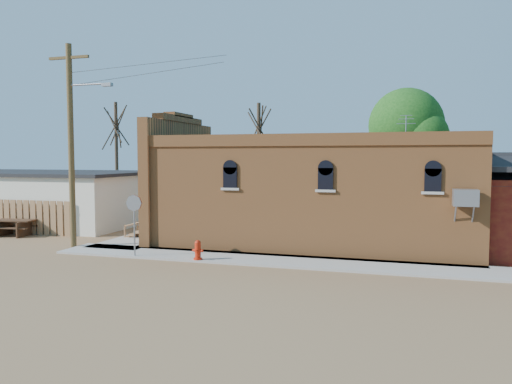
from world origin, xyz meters
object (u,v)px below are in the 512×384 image
(utility_pole, at_px, (72,141))
(trash_barrel, at_px, (179,225))
(fire_hydrant, at_px, (198,250))
(stop_sign, at_px, (134,209))
(brick_bar, at_px, (308,193))
(picnic_table, at_px, (15,225))

(utility_pole, height_order, trash_barrel, utility_pole)
(fire_hydrant, height_order, stop_sign, stop_sign)
(trash_barrel, bearing_deg, brick_bar, -4.32)
(stop_sign, xyz_separation_m, trash_barrel, (-0.90, 6.02, -1.48))
(fire_hydrant, bearing_deg, brick_bar, 65.12)
(brick_bar, distance_m, utility_pole, 10.96)
(brick_bar, height_order, trash_barrel, brick_bar)
(brick_bar, bearing_deg, utility_pole, -156.31)
(utility_pole, xyz_separation_m, stop_sign, (3.75, -1.20, -2.79))
(brick_bar, xyz_separation_m, utility_pole, (-9.79, -4.29, 2.43))
(picnic_table, bearing_deg, stop_sign, -28.23)
(fire_hydrant, distance_m, trash_barrel, 7.05)
(fire_hydrant, bearing_deg, stop_sign, -174.10)
(trash_barrel, bearing_deg, stop_sign, -81.47)
(stop_sign, bearing_deg, trash_barrel, 117.04)
(brick_bar, height_order, fire_hydrant, brick_bar)
(utility_pole, distance_m, trash_barrel, 7.04)
(brick_bar, height_order, picnic_table, brick_bar)
(fire_hydrant, height_order, trash_barrel, trash_barrel)
(stop_sign, distance_m, trash_barrel, 6.26)
(stop_sign, xyz_separation_m, picnic_table, (-8.84, 3.20, -1.43))
(trash_barrel, height_order, picnic_table, trash_barrel)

